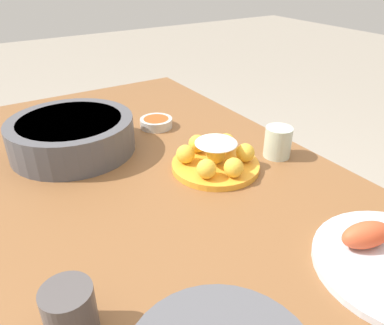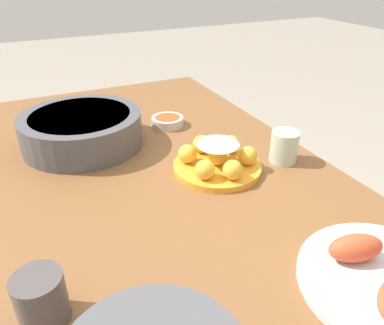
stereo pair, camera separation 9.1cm
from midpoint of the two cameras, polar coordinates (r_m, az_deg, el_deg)
name	(u,v)px [view 1 (the left image)]	position (r m, az deg, el deg)	size (l,w,h in m)	color
dining_table	(168,216)	(0.95, -6.44, -8.18)	(1.57, 0.86, 0.75)	brown
cake_plate	(216,158)	(0.95, 0.89, 0.58)	(0.23, 0.23, 0.08)	gold
serving_bowl	(72,134)	(1.10, -20.14, 4.02)	(0.34, 0.34, 0.09)	#4C4C51
sauce_bowl	(156,122)	(1.20, -7.65, 6.02)	(0.10, 0.10, 0.03)	beige
cup_near	(278,142)	(1.02, 10.49, 3.02)	(0.07, 0.07, 0.08)	beige
cup_far	(70,312)	(0.61, -22.50, -20.50)	(0.07, 0.07, 0.09)	#4C4747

